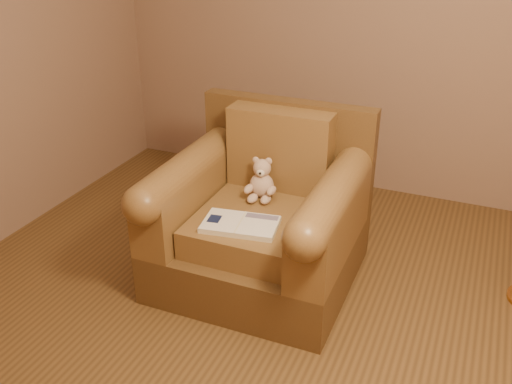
% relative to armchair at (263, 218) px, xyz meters
% --- Properties ---
extents(floor, '(4.00, 4.00, 0.00)m').
position_rel_armchair_xyz_m(floor, '(0.33, -0.63, -0.36)').
color(floor, brown).
rests_on(floor, ground).
extents(armchair, '(1.03, 0.98, 0.93)m').
position_rel_armchair_xyz_m(armchair, '(0.00, 0.00, 0.00)').
color(armchair, brown).
rests_on(armchair, floor).
extents(teddy_bear, '(0.17, 0.20, 0.24)m').
position_rel_armchair_xyz_m(teddy_bear, '(-0.05, 0.09, 0.17)').
color(teddy_bear, tan).
rests_on(teddy_bear, armchair).
extents(guidebook, '(0.41, 0.28, 0.03)m').
position_rel_armchair_xyz_m(guidebook, '(-0.01, -0.27, 0.10)').
color(guidebook, beige).
rests_on(guidebook, armchair).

